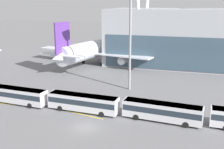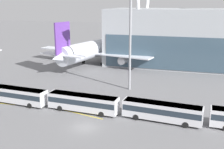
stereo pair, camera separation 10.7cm
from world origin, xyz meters
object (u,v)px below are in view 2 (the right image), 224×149
object	(u,v)px
shuttle_bus_1	(16,94)
floodlight_mast	(131,7)
shuttle_bus_2	(83,102)
shuttle_bus_3	(162,111)
airliner_at_gate_far	(94,49)

from	to	relation	value
shuttle_bus_1	floodlight_mast	bearing A→B (deg)	42.72
shuttle_bus_1	floodlight_mast	size ratio (longest dim) A/B	0.54
shuttle_bus_2	shuttle_bus_3	bearing A→B (deg)	2.80
floodlight_mast	shuttle_bus_1	bearing A→B (deg)	-141.43
airliner_at_gate_far	shuttle_bus_3	bearing A→B (deg)	-132.31
airliner_at_gate_far	floodlight_mast	bearing A→B (deg)	-129.97
shuttle_bus_1	shuttle_bus_3	distance (m)	28.60
floodlight_mast	shuttle_bus_2	bearing A→B (deg)	-107.97
floodlight_mast	airliner_at_gate_far	bearing A→B (deg)	126.61
airliner_at_gate_far	shuttle_bus_3	size ratio (longest dim) A/B	2.97
airliner_at_gate_far	floodlight_mast	world-z (taller)	floodlight_mast
shuttle_bus_3	floodlight_mast	world-z (taller)	floodlight_mast
shuttle_bus_1	floodlight_mast	world-z (taller)	floodlight_mast
shuttle_bus_3	airliner_at_gate_far	bearing A→B (deg)	129.39
airliner_at_gate_far	shuttle_bus_3	distance (m)	46.92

